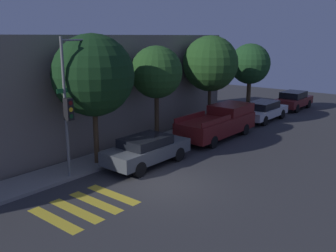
% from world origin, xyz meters
% --- Properties ---
extents(ground_plane, '(60.00, 60.00, 0.00)m').
position_xyz_m(ground_plane, '(0.00, 0.00, 0.00)').
color(ground_plane, '#333335').
extents(sidewalk, '(26.00, 1.95, 0.14)m').
position_xyz_m(sidewalk, '(0.00, 4.17, 0.07)').
color(sidewalk, gray).
rests_on(sidewalk, ground).
extents(building_row, '(26.00, 6.00, 5.99)m').
position_xyz_m(building_row, '(0.00, 8.55, 2.99)').
color(building_row, slate).
rests_on(building_row, ground).
extents(crosswalk, '(3.06, 2.60, 0.00)m').
position_xyz_m(crosswalk, '(-3.26, 0.80, 0.00)').
color(crosswalk, gold).
rests_on(crosswalk, ground).
extents(traffic_light_pole, '(2.05, 0.56, 5.92)m').
position_xyz_m(traffic_light_pole, '(-1.65, 3.37, 3.69)').
color(traffic_light_pole, slate).
rests_on(traffic_light_pole, ground).
extents(sedan_near_corner, '(4.43, 1.82, 1.39)m').
position_xyz_m(sedan_near_corner, '(1.39, 2.10, 0.75)').
color(sedan_near_corner, '#4C5156').
rests_on(sedan_near_corner, ground).
extents(pickup_truck, '(5.79, 2.07, 1.84)m').
position_xyz_m(pickup_truck, '(7.75, 2.10, 0.95)').
color(pickup_truck, maroon).
rests_on(pickup_truck, ground).
extents(sedan_middle, '(4.69, 1.78, 1.39)m').
position_xyz_m(sedan_middle, '(13.68, 2.10, 0.74)').
color(sedan_middle, silver).
rests_on(sedan_middle, ground).
extents(sedan_far_end, '(4.32, 1.81, 1.47)m').
position_xyz_m(sedan_far_end, '(19.30, 2.10, 0.78)').
color(sedan_far_end, maroon).
rests_on(sedan_far_end, ground).
extents(tree_near_corner, '(3.68, 3.68, 6.07)m').
position_xyz_m(tree_near_corner, '(-0.12, 3.90, 4.21)').
color(tree_near_corner, '#42301E').
rests_on(tree_near_corner, ground).
extents(tree_midblock, '(2.80, 2.80, 5.45)m').
position_xyz_m(tree_midblock, '(4.16, 3.90, 4.03)').
color(tree_midblock, '#42301E').
rests_on(tree_midblock, ground).
extents(tree_far_end, '(3.53, 3.53, 5.98)m').
position_xyz_m(tree_far_end, '(9.38, 3.90, 4.21)').
color(tree_far_end, '#42301E').
rests_on(tree_far_end, ground).
extents(tree_behind_truck, '(3.00, 3.00, 5.40)m').
position_xyz_m(tree_behind_truck, '(14.79, 3.90, 3.87)').
color(tree_behind_truck, '#4C3823').
rests_on(tree_behind_truck, ground).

